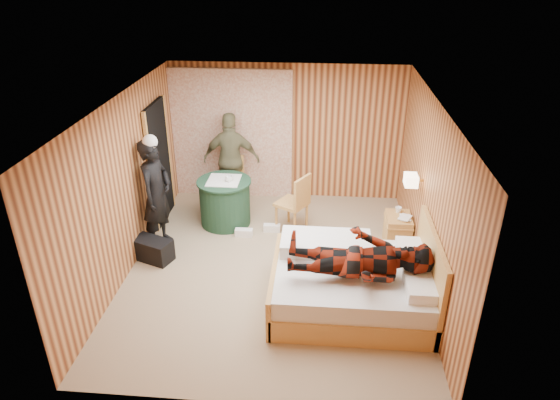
# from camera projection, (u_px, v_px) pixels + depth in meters

# --- Properties ---
(floor) EXTENTS (4.20, 5.00, 0.01)m
(floor) POSITION_uv_depth(u_px,v_px,m) (274.00, 268.00, 7.41)
(floor) COLOR tan
(floor) RESTS_ON ground
(ceiling) EXTENTS (4.20, 5.00, 0.01)m
(ceiling) POSITION_uv_depth(u_px,v_px,m) (273.00, 103.00, 6.29)
(ceiling) COLOR silver
(ceiling) RESTS_ON wall_back
(wall_back) EXTENTS (4.20, 0.02, 2.50)m
(wall_back) POSITION_uv_depth(u_px,v_px,m) (287.00, 133.00, 9.07)
(wall_back) COLOR tan
(wall_back) RESTS_ON floor
(wall_left) EXTENTS (0.02, 5.00, 2.50)m
(wall_left) POSITION_uv_depth(u_px,v_px,m) (125.00, 186.00, 7.01)
(wall_left) COLOR tan
(wall_left) RESTS_ON floor
(wall_right) EXTENTS (0.02, 5.00, 2.50)m
(wall_right) POSITION_uv_depth(u_px,v_px,m) (429.00, 198.00, 6.68)
(wall_right) COLOR tan
(wall_right) RESTS_ON floor
(curtain) EXTENTS (2.20, 0.08, 2.40)m
(curtain) POSITION_uv_depth(u_px,v_px,m) (232.00, 135.00, 9.11)
(curtain) COLOR #F1E2D1
(curtain) RESTS_ON floor
(doorway) EXTENTS (0.06, 0.90, 2.05)m
(doorway) POSITION_uv_depth(u_px,v_px,m) (160.00, 163.00, 8.35)
(doorway) COLOR black
(doorway) RESTS_ON floor
(wall_lamp) EXTENTS (0.26, 0.24, 0.16)m
(wall_lamp) POSITION_uv_depth(u_px,v_px,m) (411.00, 180.00, 7.08)
(wall_lamp) COLOR gold
(wall_lamp) RESTS_ON wall_right
(bed) EXTENTS (2.06, 1.62, 1.12)m
(bed) POSITION_uv_depth(u_px,v_px,m) (354.00, 283.00, 6.51)
(bed) COLOR #E6B45E
(bed) RESTS_ON floor
(nightstand) EXTENTS (0.40, 0.54, 0.53)m
(nightstand) POSITION_uv_depth(u_px,v_px,m) (397.00, 230.00, 7.85)
(nightstand) COLOR #E6B45E
(nightstand) RESTS_ON floor
(round_table) EXTENTS (0.91, 0.91, 0.81)m
(round_table) POSITION_uv_depth(u_px,v_px,m) (225.00, 202.00, 8.45)
(round_table) COLOR #214831
(round_table) RESTS_ON floor
(chair_far) EXTENTS (0.42, 0.42, 0.93)m
(chair_far) POSITION_uv_depth(u_px,v_px,m) (232.00, 177.00, 9.03)
(chair_far) COLOR #E6B45E
(chair_far) RESTS_ON floor
(chair_near) EXTENTS (0.62, 0.62, 1.00)m
(chair_near) POSITION_uv_depth(u_px,v_px,m) (296.00, 200.00, 8.12)
(chair_near) COLOR #E6B45E
(chair_near) RESTS_ON floor
(duffel_bag) EXTENTS (0.67, 0.51, 0.34)m
(duffel_bag) POSITION_uv_depth(u_px,v_px,m) (153.00, 250.00, 7.54)
(duffel_bag) COLOR black
(duffel_bag) RESTS_ON floor
(sneaker_left) EXTENTS (0.28, 0.12, 0.12)m
(sneaker_left) POSITION_uv_depth(u_px,v_px,m) (272.00, 228.00, 8.34)
(sneaker_left) COLOR white
(sneaker_left) RESTS_ON floor
(sneaker_right) EXTENTS (0.29, 0.12, 0.13)m
(sneaker_right) POSITION_uv_depth(u_px,v_px,m) (244.00, 233.00, 8.19)
(sneaker_right) COLOR white
(sneaker_right) RESTS_ON floor
(woman_standing) EXTENTS (0.55, 0.72, 1.76)m
(woman_standing) POSITION_uv_depth(u_px,v_px,m) (156.00, 195.00, 7.61)
(woman_standing) COLOR black
(woman_standing) RESTS_ON floor
(man_at_table) EXTENTS (1.02, 0.44, 1.72)m
(man_at_table) POSITION_uv_depth(u_px,v_px,m) (232.00, 160.00, 8.92)
(man_at_table) COLOR #6F6D4A
(man_at_table) RESTS_ON floor
(man_on_bed) EXTENTS (0.86, 0.67, 1.77)m
(man_on_bed) POSITION_uv_depth(u_px,v_px,m) (361.00, 250.00, 6.01)
(man_on_bed) COLOR maroon
(man_on_bed) RESTS_ON bed
(book_lower) EXTENTS (0.19, 0.24, 0.02)m
(book_lower) POSITION_uv_depth(u_px,v_px,m) (400.00, 217.00, 7.68)
(book_lower) COLOR white
(book_lower) RESTS_ON nightstand
(book_upper) EXTENTS (0.25, 0.27, 0.02)m
(book_upper) POSITION_uv_depth(u_px,v_px,m) (400.00, 216.00, 7.68)
(book_upper) COLOR white
(book_upper) RESTS_ON nightstand
(cup_nightstand) EXTENTS (0.12, 0.12, 0.09)m
(cup_nightstand) POSITION_uv_depth(u_px,v_px,m) (398.00, 210.00, 7.83)
(cup_nightstand) COLOR white
(cup_nightstand) RESTS_ON nightstand
(cup_table) EXTENTS (0.13, 0.13, 0.10)m
(cup_table) POSITION_uv_depth(u_px,v_px,m) (229.00, 179.00, 8.20)
(cup_table) COLOR white
(cup_table) RESTS_ON round_table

